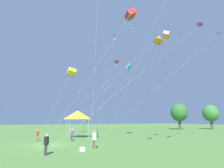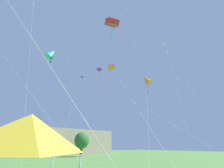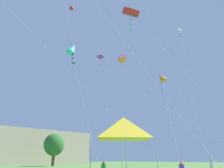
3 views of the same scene
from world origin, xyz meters
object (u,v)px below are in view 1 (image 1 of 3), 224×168
(kite_blue_delta_10, at_px, (217,35))
(kite_red_box_4, at_px, (130,15))
(kite_purple_delta_5, at_px, (114,37))
(kite_yellow_box_1, at_px, (72,72))
(kite_purple_delta_3, at_px, (200,25))
(person_green_shirt, at_px, (97,132))
(kite_cyan_diamond_9, at_px, (129,65))
(person_black_shirt, at_px, (46,144))
(person_red_shirt, at_px, (37,135))
(kite_orange_diamond_6, at_px, (159,39))
(kite_pink_box_7, at_px, (166,35))
(person_purple_shirt, at_px, (72,134))
(cooler_box, at_px, (82,149))
(kite_red_delta_2, at_px, (117,62))
(festival_tent, at_px, (78,115))
(person_white_shirt, at_px, (95,139))

(kite_blue_delta_10, bearing_deg, kite_red_box_4, -101.31)
(kite_purple_delta_5, bearing_deg, kite_red_box_4, -7.99)
(kite_yellow_box_1, distance_m, kite_purple_delta_3, 23.69)
(person_green_shirt, relative_size, kite_cyan_diamond_9, 0.11)
(person_black_shirt, distance_m, kite_red_box_4, 21.28)
(person_green_shirt, xyz_separation_m, person_red_shirt, (1.23, -8.88, -0.04))
(kite_purple_delta_3, bearing_deg, kite_orange_diamond_6, -77.74)
(kite_pink_box_7, bearing_deg, person_black_shirt, -81.33)
(person_purple_shirt, bearing_deg, cooler_box, 47.68)
(person_red_shirt, distance_m, kite_cyan_diamond_9, 18.65)
(kite_yellow_box_1, relative_size, kite_red_box_4, 0.68)
(person_red_shirt, bearing_deg, person_green_shirt, -30.23)
(kite_red_delta_2, distance_m, kite_blue_delta_10, 20.35)
(festival_tent, relative_size, kite_orange_diamond_6, 0.34)
(kite_purple_delta_5, bearing_deg, kite_yellow_box_1, -115.93)
(person_green_shirt, bearing_deg, kite_yellow_box_1, 91.68)
(kite_purple_delta_3, xyz_separation_m, kite_cyan_diamond_9, (-10.25, -6.51, -4.01))
(kite_purple_delta_3, relative_size, kite_blue_delta_10, 1.22)
(person_black_shirt, bearing_deg, kite_purple_delta_5, -10.83)
(kite_red_delta_2, distance_m, kite_purple_delta_5, 6.67)
(person_red_shirt, bearing_deg, kite_red_box_4, -64.55)
(kite_yellow_box_1, distance_m, kite_pink_box_7, 19.20)
(cooler_box, bearing_deg, kite_red_box_4, 119.36)
(kite_purple_delta_5, height_order, kite_cyan_diamond_9, kite_purple_delta_5)
(kite_purple_delta_3, height_order, kite_pink_box_7, kite_purple_delta_3)
(cooler_box, relative_size, kite_pink_box_7, 0.03)
(kite_red_box_4, xyz_separation_m, kite_blue_delta_10, (2.93, 14.63, -1.74))
(kite_yellow_box_1, bearing_deg, kite_pink_box_7, 32.84)
(person_red_shirt, height_order, kite_blue_delta_10, kite_blue_delta_10)
(person_black_shirt, bearing_deg, person_red_shirt, 32.95)
(person_white_shirt, bearing_deg, kite_yellow_box_1, -21.20)
(kite_red_delta_2, relative_size, kite_red_box_4, 0.86)
(person_purple_shirt, xyz_separation_m, kite_red_delta_2, (-10.55, 11.37, 15.09))
(kite_red_box_4, relative_size, kite_blue_delta_10, 1.10)
(kite_pink_box_7, bearing_deg, festival_tent, -138.57)
(kite_red_delta_2, xyz_separation_m, kite_pink_box_7, (17.33, -0.07, -1.45))
(person_purple_shirt, distance_m, person_white_shirt, 7.39)
(person_green_shirt, height_order, kite_orange_diamond_6, kite_orange_diamond_6)
(person_red_shirt, bearing_deg, festival_tent, -16.04)
(kite_purple_delta_5, bearing_deg, festival_tent, -80.07)
(kite_red_box_4, height_order, kite_pink_box_7, kite_red_box_4)
(kite_red_box_4, bearing_deg, person_white_shirt, -61.63)
(kite_orange_diamond_6, relative_size, kite_pink_box_7, 0.75)
(kite_red_delta_2, bearing_deg, kite_purple_delta_5, -28.63)
(person_red_shirt, distance_m, kite_red_box_4, 21.88)
(person_red_shirt, bearing_deg, kite_yellow_box_1, 15.99)
(person_black_shirt, xyz_separation_m, kite_purple_delta_3, (-1.07, 20.27, 15.69))
(person_purple_shirt, relative_size, person_white_shirt, 1.05)
(kite_pink_box_7, bearing_deg, person_green_shirt, -145.59)
(kite_yellow_box_1, bearing_deg, cooler_box, -4.75)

